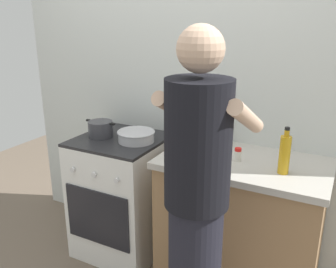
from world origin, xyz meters
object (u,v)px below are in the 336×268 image
at_px(spice_bottle, 238,155).
at_px(person, 197,211).
at_px(stove_range, 122,195).
at_px(mixing_bowl, 136,136).
at_px(pot, 101,129).
at_px(utensil_crock, 218,132).
at_px(oil_bottle, 285,154).

bearing_deg(spice_bottle, person, -91.20).
distance_m(stove_range, mixing_bowl, 0.51).
relative_size(pot, utensil_crock, 0.76).
height_order(pot, mixing_bowl, pot).
xyz_separation_m(pot, mixing_bowl, (0.28, 0.03, -0.02)).
bearing_deg(utensil_crock, pot, -164.49).
distance_m(utensil_crock, spice_bottle, 0.30).
height_order(pot, spice_bottle, pot).
distance_m(mixing_bowl, spice_bottle, 0.73).
relative_size(stove_range, pot, 3.71).
bearing_deg(utensil_crock, spice_bottle, -45.55).
xyz_separation_m(stove_range, person, (0.85, -0.61, 0.41)).
distance_m(spice_bottle, oil_bottle, 0.29).
bearing_deg(utensil_crock, oil_bottle, -29.05).
height_order(oil_bottle, person, person).
height_order(utensil_crock, person, person).
xyz_separation_m(stove_range, pot, (-0.14, -0.03, 0.51)).
xyz_separation_m(pot, person, (0.99, -0.58, -0.10)).
xyz_separation_m(pot, oil_bottle, (1.28, -0.04, 0.06)).
distance_m(pot, mixing_bowl, 0.28).
xyz_separation_m(stove_range, utensil_crock, (0.66, 0.19, 0.54)).
bearing_deg(oil_bottle, mixing_bowl, 175.77).
relative_size(utensil_crock, person, 0.19).
distance_m(mixing_bowl, oil_bottle, 1.01).
distance_m(pot, oil_bottle, 1.28).
height_order(stove_range, spice_bottle, spice_bottle).
height_order(stove_range, mixing_bowl, mixing_bowl).
bearing_deg(person, oil_bottle, 61.56).
relative_size(pot, spice_bottle, 2.99).
height_order(pot, utensil_crock, utensil_crock).
relative_size(pot, oil_bottle, 0.92).
distance_m(utensil_crock, person, 0.83).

